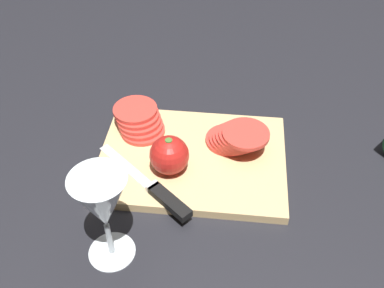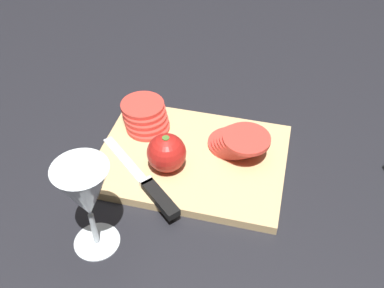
{
  "view_description": "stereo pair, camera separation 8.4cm",
  "coord_description": "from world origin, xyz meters",
  "px_view_note": "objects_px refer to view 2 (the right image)",
  "views": [
    {
      "loc": [
        -0.0,
        0.61,
        0.62
      ],
      "look_at": [
        0.07,
        -0.01,
        0.05
      ],
      "focal_mm": 42.0,
      "sensor_mm": 36.0,
      "label": 1
    },
    {
      "loc": [
        -0.08,
        0.59,
        0.62
      ],
      "look_at": [
        0.07,
        -0.01,
        0.05
      ],
      "focal_mm": 42.0,
      "sensor_mm": 36.0,
      "label": 2
    }
  ],
  "objects_px": {
    "whole_tomato": "(167,153)",
    "tomato_slice_stack_near": "(239,141)",
    "knife": "(154,191)",
    "wine_glass": "(86,195)",
    "tomato_slice_stack_far": "(145,116)"
  },
  "relations": [
    {
      "from": "knife",
      "to": "tomato_slice_stack_far",
      "type": "xyz_separation_m",
      "value": [
        0.07,
        -0.18,
        0.01
      ]
    },
    {
      "from": "wine_glass",
      "to": "knife",
      "type": "distance_m",
      "value": 0.16
    },
    {
      "from": "knife",
      "to": "tomato_slice_stack_near",
      "type": "bearing_deg",
      "value": -89.98
    },
    {
      "from": "knife",
      "to": "tomato_slice_stack_near",
      "type": "relative_size",
      "value": 1.64
    },
    {
      "from": "wine_glass",
      "to": "whole_tomato",
      "type": "xyz_separation_m",
      "value": [
        -0.07,
        -0.18,
        -0.06
      ]
    },
    {
      "from": "wine_glass",
      "to": "whole_tomato",
      "type": "relative_size",
      "value": 2.36
    },
    {
      "from": "knife",
      "to": "wine_glass",
      "type": "bearing_deg",
      "value": 99.79
    },
    {
      "from": "whole_tomato",
      "to": "tomato_slice_stack_near",
      "type": "xyz_separation_m",
      "value": [
        -0.12,
        -0.08,
        -0.01
      ]
    },
    {
      "from": "wine_glass",
      "to": "knife",
      "type": "bearing_deg",
      "value": -120.83
    },
    {
      "from": "wine_glass",
      "to": "tomato_slice_stack_near",
      "type": "relative_size",
      "value": 1.43
    },
    {
      "from": "tomato_slice_stack_near",
      "to": "whole_tomato",
      "type": "bearing_deg",
      "value": 32.46
    },
    {
      "from": "whole_tomato",
      "to": "knife",
      "type": "distance_m",
      "value": 0.08
    },
    {
      "from": "whole_tomato",
      "to": "tomato_slice_stack_near",
      "type": "height_order",
      "value": "whole_tomato"
    },
    {
      "from": "knife",
      "to": "tomato_slice_stack_far",
      "type": "relative_size",
      "value": 1.72
    },
    {
      "from": "knife",
      "to": "tomato_slice_stack_far",
      "type": "distance_m",
      "value": 0.2
    }
  ]
}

